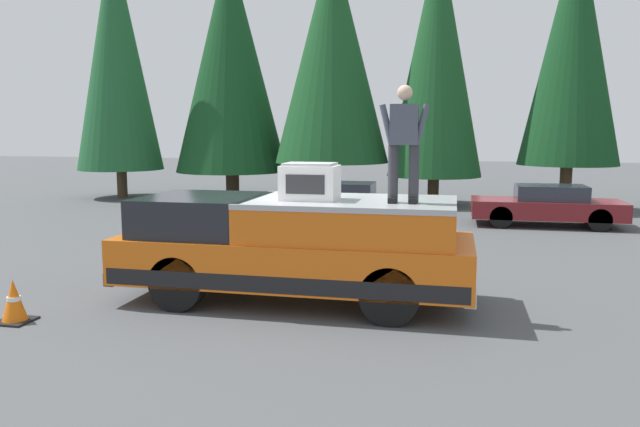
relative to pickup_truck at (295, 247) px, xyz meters
The scene contains 12 objects.
ground_plane 0.99m from the pickup_truck, 46.81° to the left, with size 90.00×90.00×0.00m, color #4C4F51.
pickup_truck is the anchor object (origin of this frame).
compressor_unit 1.10m from the pickup_truck, 115.71° to the right, with size 0.65×0.84×0.56m.
person_on_truck_bed 2.40m from the pickup_truck, 98.31° to the right, with size 0.29×0.72×1.69m.
parked_car_maroon 10.24m from the pickup_truck, 29.23° to the right, with size 1.64×4.10×1.16m.
parked_car_grey 8.59m from the pickup_truck, ahead, with size 1.64×4.10×1.16m.
traffic_cone 4.12m from the pickup_truck, 117.65° to the left, with size 0.47×0.47×0.62m.
conifer_left 14.98m from the pickup_truck, 25.44° to the right, with size 3.29×3.29×9.47m.
conifer_center_left 14.02m from the pickup_truck, ahead, with size 3.35×3.35×9.56m.
conifer_center_right 14.27m from the pickup_truck, ahead, with size 4.23×4.23×9.58m.
conifer_right 16.06m from the pickup_truck, 24.27° to the left, with size 4.44×4.44×9.79m.
conifer_far_right 17.51m from the pickup_truck, 39.30° to the left, with size 3.34×3.34×10.26m.
Camera 1 is at (-9.43, -2.77, 2.71)m, focal length 34.17 mm.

